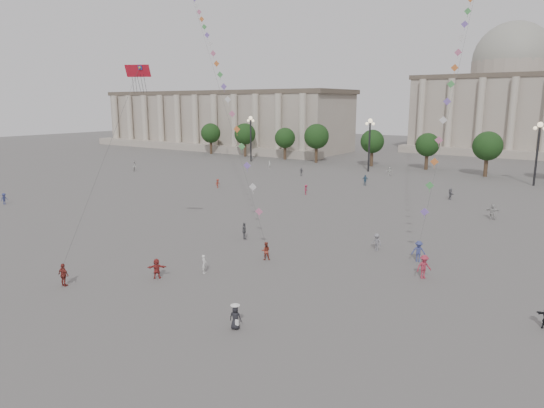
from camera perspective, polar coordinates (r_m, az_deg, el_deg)
The scene contains 28 objects.
ground at distance 35.60m, azimuth -13.47°, elevation -11.22°, with size 360.00×360.00×0.00m, color #585553.
hall_west at distance 152.66m, azimuth -6.09°, elevation 9.78°, with size 84.00×26.22×17.20m.
hall_central at distance 152.70m, azimuth 26.01°, elevation 10.86°, with size 48.30×34.30×35.50m.
tree_row at distance 102.85m, azimuth 20.91°, elevation 6.41°, with size 137.12×5.12×8.00m.
lamp_post_far_west at distance 115.26m, azimuth -2.52°, elevation 8.65°, with size 2.00×0.90×10.65m.
lamp_post_mid_west at distance 99.96m, azimuth 11.42°, elevation 7.95°, with size 2.00×0.90×10.65m.
lamp_post_mid_east at distance 92.20m, azimuth 28.85°, elevation 6.41°, with size 2.00×0.90×10.65m.
person_crowd_0 at distance 83.49m, azimuth 10.89°, elevation 2.79°, with size 1.07×0.44×1.82m, color #325370.
person_crowd_1 at distance 103.45m, azimuth -15.85°, elevation 4.30°, with size 0.94×0.73×1.93m, color #BAB9B5.
person_crowd_2 at distance 79.96m, azimuth -6.40°, elevation 2.42°, with size 0.97×0.56×1.50m, color #953728.
person_crowd_4 at distance 96.14m, azimuth 13.66°, elevation 3.76°, with size 1.45×0.46×1.56m, color white.
person_crowd_5 at distance 76.16m, azimuth -28.98°, elevation 0.55°, with size 1.01×0.58×1.57m, color navy.
person_crowd_6 at distance 46.91m, azimuth 12.20°, elevation -4.40°, with size 1.08×0.62×1.68m, color slate.
person_crowd_7 at distance 63.88m, azimuth 24.53°, elevation -0.81°, with size 1.74×0.55×1.88m, color #B5B4B1.
person_crowd_8 at distance 40.62m, azimuth 17.44°, elevation -7.06°, with size 1.25×0.72×1.94m, color #A02B3F.
person_crowd_10 at distance 103.79m, azimuth -0.29°, elevation 4.68°, with size 0.58×0.38×1.58m, color silver.
person_crowd_12 at distance 74.48m, azimuth 20.25°, elevation 1.12°, with size 1.54×0.49×1.67m, color slate.
person_crowd_13 at distance 40.42m, azimuth -7.98°, elevation -7.00°, with size 0.56×0.37×1.54m, color silver.
person_crowd_16 at distance 93.24m, azimuth 3.47°, elevation 3.82°, with size 0.89×0.37×1.52m, color #5E5D62.
person_crowd_17 at distance 73.82m, azimuth 4.03°, elevation 1.69°, with size 1.00×0.57×1.55m, color #9D2B45.
person_crowd_19 at distance 49.69m, azimuth -3.28°, elevation -3.20°, with size 1.02×0.42×1.74m, color #57585B.
tourist_0 at distance 40.48m, azimuth -23.32°, elevation -7.67°, with size 1.06×0.44×1.80m, color maroon.
tourist_2 at distance 39.92m, azimuth -13.41°, elevation -7.39°, with size 1.52×0.48×1.64m, color #9E2E2B.
kite_flyer_0 at distance 43.31m, azimuth -0.74°, elevation -5.53°, with size 0.79×0.62×1.63m, color maroon.
kite_flyer_1 at distance 44.63m, azimuth 16.86°, elevation -5.35°, with size 1.22×0.70×1.89m, color navy.
hat_person at distance 30.74m, azimuth -4.34°, elevation -13.07°, with size 0.87×0.73×1.69m.
dragon_kite at distance 45.21m, azimuth -15.51°, elevation 13.83°, with size 2.20×5.52×17.74m.
kite_train_west at distance 68.18m, azimuth -7.28°, elevation 17.67°, with size 39.68×31.41×62.56m.
Camera 1 is at (24.87, -21.45, 13.75)m, focal length 32.00 mm.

